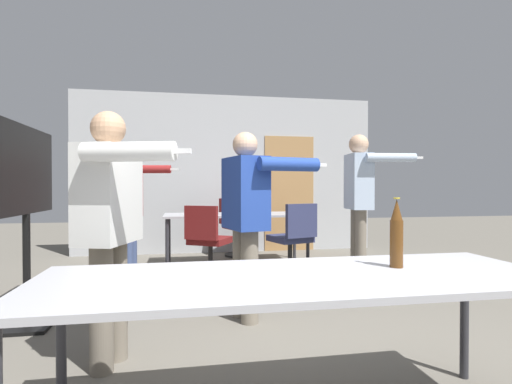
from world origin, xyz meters
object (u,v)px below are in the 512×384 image
at_px(person_far_watching, 360,192).
at_px(person_near_casual, 111,214).
at_px(person_left_plaid, 131,200).
at_px(tv_screen, 26,199).
at_px(person_center_tall, 247,208).
at_px(office_chair_far_right, 293,242).
at_px(beer_bottle, 397,234).
at_px(office_chair_near_pushed, 208,244).
at_px(drink_cup, 236,211).
at_px(office_chair_mid_tucked, 236,229).

bearing_deg(person_far_watching, person_near_casual, -47.06).
height_order(person_left_plaid, person_far_watching, person_far_watching).
bearing_deg(person_left_plaid, tv_screen, -16.89).
distance_m(tv_screen, person_center_tall, 1.84).
distance_m(person_left_plaid, person_center_tall, 1.94).
height_order(office_chair_far_right, beer_bottle, beer_bottle).
xyz_separation_m(person_center_tall, office_chair_near_pushed, (-0.23, 1.70, -0.54)).
xyz_separation_m(person_far_watching, beer_bottle, (-1.10, -2.79, -0.18)).
xyz_separation_m(office_chair_near_pushed, drink_cup, (0.44, 0.56, 0.38)).
relative_size(tv_screen, office_chair_far_right, 1.77).
relative_size(tv_screen, office_chair_near_pushed, 1.81).
distance_m(tv_screen, office_chair_mid_tucked, 3.67).
height_order(office_chair_near_pushed, beer_bottle, beer_bottle).
bearing_deg(office_chair_far_right, person_far_watching, -38.66).
distance_m(person_left_plaid, office_chair_near_pushed, 1.09).
distance_m(person_center_tall, office_chair_mid_tucked, 3.17).
bearing_deg(beer_bottle, office_chair_near_pushed, 102.96).
xyz_separation_m(office_chair_far_right, beer_bottle, (-0.33, -3.08, 0.47)).
xyz_separation_m(office_chair_far_right, office_chair_near_pushed, (-1.08, 0.18, -0.02)).
xyz_separation_m(tv_screen, office_chair_near_pushed, (1.60, 1.50, -0.63)).
height_order(office_chair_near_pushed, drink_cup, office_chair_near_pushed).
height_order(tv_screen, office_chair_mid_tucked, tv_screen).
bearing_deg(beer_bottle, office_chair_mid_tucked, 92.42).
xyz_separation_m(person_left_plaid, person_far_watching, (2.77, -0.32, 0.10)).
height_order(tv_screen, person_center_tall, tv_screen).
relative_size(tv_screen, drink_cup, 14.34).
distance_m(tv_screen, person_left_plaid, 1.52).
xyz_separation_m(person_left_plaid, office_chair_near_pushed, (0.92, 0.14, -0.56)).
bearing_deg(office_chair_near_pushed, person_near_casual, -77.54).
bearing_deg(office_chair_mid_tucked, person_far_watching, 16.67).
relative_size(person_left_plaid, person_near_casual, 0.99).
relative_size(person_near_casual, office_chair_mid_tucked, 1.72).
height_order(person_center_tall, beer_bottle, person_center_tall).
relative_size(person_left_plaid, beer_bottle, 4.60).
bearing_deg(tv_screen, office_chair_far_right, -63.63).
bearing_deg(person_near_casual, office_chair_near_pushed, -179.66).
distance_m(beer_bottle, drink_cup, 3.83).
bearing_deg(office_chair_far_right, office_chair_near_pushed, 152.94).
bearing_deg(office_chair_near_pushed, drink_cup, 81.48).
bearing_deg(office_chair_mid_tucked, tv_screen, -54.29).
distance_m(office_chair_far_right, beer_bottle, 3.14).
bearing_deg(beer_bottle, person_center_tall, 108.30).
bearing_deg(beer_bottle, tv_screen, 143.16).
distance_m(person_left_plaid, office_chair_mid_tucked, 2.21).
height_order(person_left_plaid, office_chair_near_pushed, person_left_plaid).
height_order(person_near_casual, person_far_watching, person_far_watching).
xyz_separation_m(person_near_casual, person_center_tall, (1.00, 0.73, -0.01)).
bearing_deg(person_near_casual, tv_screen, -120.24).
xyz_separation_m(person_far_watching, office_chair_mid_tucked, (-1.30, 1.88, -0.64)).
bearing_deg(drink_cup, tv_screen, -134.72).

